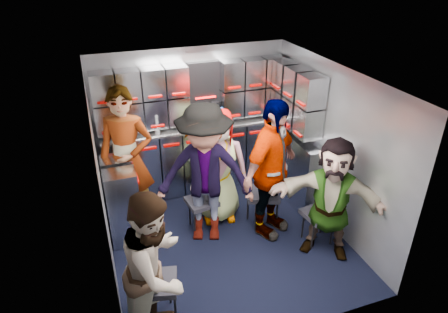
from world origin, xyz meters
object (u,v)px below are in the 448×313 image
object	(u,v)px
attendant_arc_a	(157,269)
attendant_arc_d	(271,171)
jump_seat_mid_right	(263,195)
jump_seat_near_right	(319,216)
attendant_arc_c	(218,166)
jump_seat_mid_left	(202,203)
jump_seat_near_left	(156,285)
attendant_standing	(127,159)
jump_seat_center	(214,184)
attendant_arc_b	(205,175)
attendant_arc_e	(331,198)

from	to	relation	value
attendant_arc_a	attendant_arc_d	distance (m)	1.93
jump_seat_mid_right	jump_seat_near_right	bearing A→B (deg)	-49.44
attendant_arc_a	attendant_arc_c	world-z (taller)	attendant_arc_a
jump_seat_mid_left	attendant_arc_d	size ratio (longest dim) A/B	0.24
jump_seat_near_left	jump_seat_mid_right	size ratio (longest dim) A/B	0.92
jump_seat_mid_right	attendant_arc_d	distance (m)	0.50
attendant_standing	attendant_arc_c	size ratio (longest dim) A/B	1.19
jump_seat_mid_right	attendant_arc_c	bearing A→B (deg)	146.21
attendant_arc_a	attendant_arc_c	xyz separation A→B (m)	(1.11, 1.57, -0.00)
jump_seat_center	attendant_arc_c	world-z (taller)	attendant_arc_c
jump_seat_mid_right	attendant_arc_b	xyz separation A→B (m)	(-0.78, -0.02, 0.47)
jump_seat_center	attendant_arc_a	xyz separation A→B (m)	(-1.11, -1.75, 0.39)
attendant_arc_a	jump_seat_near_left	bearing A→B (deg)	35.92
attendant_standing	attendant_arc_c	bearing A→B (deg)	6.09
jump_seat_near_left	attendant_arc_e	xyz separation A→B (m)	(2.10, 0.31, 0.33)
jump_seat_center	attendant_standing	world-z (taller)	attendant_standing
attendant_standing	attendant_arc_e	world-z (taller)	attendant_standing
attendant_arc_a	attendant_arc_d	bearing A→B (deg)	-20.63
jump_seat_near_left	jump_seat_mid_left	xyz separation A→B (m)	(0.83, 1.23, -0.03)
jump_seat_near_right	jump_seat_center	bearing A→B (deg)	132.28
jump_seat_mid_left	attendant_arc_a	bearing A→B (deg)	-120.41
attendant_arc_e	attendant_arc_d	bearing A→B (deg)	168.08
attendant_arc_b	attendant_arc_c	distance (m)	0.46
attendant_arc_e	attendant_arc_a	bearing A→B (deg)	-129.41
attendant_arc_a	attendant_arc_e	world-z (taller)	attendant_arc_a
jump_seat_center	attendant_arc_a	world-z (taller)	attendant_arc_a
jump_seat_near_left	jump_seat_mid_right	distance (m)	1.93
jump_seat_center	jump_seat_near_right	world-z (taller)	jump_seat_center
attendant_arc_a	attendant_arc_c	distance (m)	1.93
jump_seat_mid_left	attendant_arc_e	world-z (taller)	attendant_arc_e
jump_seat_center	attendant_arc_d	distance (m)	0.99
jump_seat_center	jump_seat_mid_left	bearing A→B (deg)	-129.44
attendant_arc_a	attendant_arc_d	xyz separation A→B (m)	(1.61, 1.06, 0.11)
attendant_arc_c	attendant_arc_d	world-z (taller)	attendant_arc_d
jump_seat_near_right	attendant_arc_d	world-z (taller)	attendant_arc_d
jump_seat_mid_left	jump_seat_center	xyz separation A→B (m)	(0.29, 0.35, 0.01)
jump_seat_near_left	attendant_standing	world-z (taller)	attendant_standing
attendant_standing	attendant_arc_c	world-z (taller)	attendant_standing
jump_seat_mid_left	attendant_arc_e	distance (m)	1.61
jump_seat_mid_right	jump_seat_center	bearing A→B (deg)	134.10
jump_seat_center	attendant_standing	distance (m)	1.24
attendant_standing	attendant_arc_e	bearing A→B (deg)	-12.60
jump_seat_near_left	attendant_standing	xyz separation A→B (m)	(-0.00, 1.68, 0.52)
jump_seat_near_right	attendant_arc_d	bearing A→B (deg)	141.26
jump_seat_mid_left	attendant_arc_c	distance (m)	0.52
jump_seat_near_left	jump_seat_mid_right	xyz separation A→B (m)	(1.61, 1.06, 0.01)
jump_seat_center	attendant_arc_b	size ratio (longest dim) A/B	0.27
jump_seat_center	jump_seat_mid_right	distance (m)	0.71
jump_seat_near_right	attendant_standing	size ratio (longest dim) A/B	0.23
jump_seat_near_left	jump_seat_mid_right	bearing A→B (deg)	33.45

